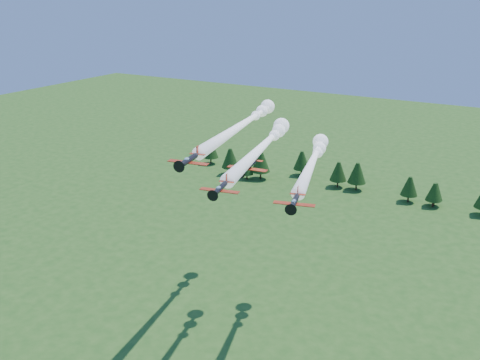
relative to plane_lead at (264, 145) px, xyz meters
The scene contains 5 objects.
plane_lead is the anchor object (origin of this frame).
plane_left 16.13m from the plane_lead, 133.97° to the left, with size 13.91×54.45×3.70m.
plane_right 12.08m from the plane_lead, 47.48° to the left, with size 15.37×43.04×3.70m.
plane_slot 9.95m from the plane_lead, 81.36° to the right, with size 8.01×8.70×2.80m.
treeline 100.42m from the plane_lead, 91.99° to the left, with size 166.42×21.12×11.81m.
Camera 1 is at (45.42, -78.12, 73.56)m, focal length 40.00 mm.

